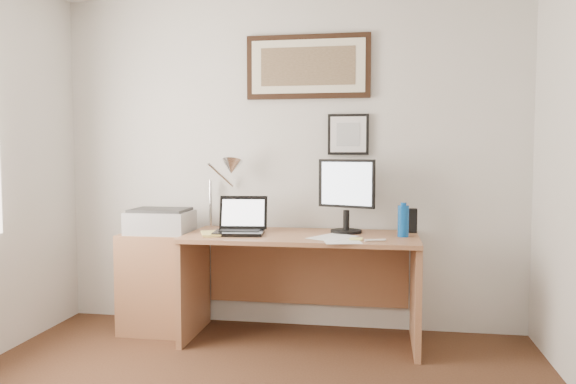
% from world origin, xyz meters
% --- Properties ---
extents(wall_back, '(3.50, 0.02, 2.50)m').
position_xyz_m(wall_back, '(0.00, 2.00, 1.25)').
color(wall_back, silver).
rests_on(wall_back, ground).
extents(side_cabinet, '(0.50, 0.40, 0.73)m').
position_xyz_m(side_cabinet, '(-0.92, 1.68, 0.36)').
color(side_cabinet, '#8E5B3B').
rests_on(side_cabinet, floor).
extents(water_bottle, '(0.07, 0.07, 0.21)m').
position_xyz_m(water_bottle, '(0.84, 1.64, 0.86)').
color(water_bottle, '#0B4898').
rests_on(water_bottle, desk).
extents(bottle_cap, '(0.04, 0.04, 0.02)m').
position_xyz_m(bottle_cap, '(0.84, 1.64, 0.97)').
color(bottle_cap, '#0B4898').
rests_on(bottle_cap, water_bottle).
extents(speaker, '(0.08, 0.07, 0.17)m').
position_xyz_m(speaker, '(0.91, 1.86, 0.84)').
color(speaker, black).
rests_on(speaker, desk).
extents(paper_sheet_a, '(0.30, 0.37, 0.00)m').
position_xyz_m(paper_sheet_a, '(0.44, 1.42, 0.75)').
color(paper_sheet_a, silver).
rests_on(paper_sheet_a, desk).
extents(paper_sheet_b, '(0.35, 0.39, 0.00)m').
position_xyz_m(paper_sheet_b, '(0.38, 1.53, 0.75)').
color(paper_sheet_b, silver).
rests_on(paper_sheet_b, desk).
extents(sticky_pad, '(0.08, 0.08, 0.01)m').
position_xyz_m(sticky_pad, '(0.54, 1.46, 0.76)').
color(sticky_pad, '#FFFA78').
rests_on(sticky_pad, desk).
extents(marker_pen, '(0.14, 0.06, 0.02)m').
position_xyz_m(marker_pen, '(0.66, 1.41, 0.76)').
color(marker_pen, white).
rests_on(marker_pen, desk).
extents(book, '(0.24, 0.27, 0.02)m').
position_xyz_m(book, '(-0.52, 1.48, 0.76)').
color(book, '#EEDC70').
rests_on(book, desk).
extents(desk, '(1.60, 0.70, 0.75)m').
position_xyz_m(desk, '(0.15, 1.72, 0.51)').
color(desk, '#8E5B3B').
rests_on(desk, floor).
extents(laptop, '(0.36, 0.33, 0.26)m').
position_xyz_m(laptop, '(-0.28, 1.60, 0.81)').
color(laptop, black).
rests_on(laptop, desk).
extents(lcd_monitor, '(0.40, 0.22, 0.52)m').
position_xyz_m(lcd_monitor, '(0.45, 1.76, 1.04)').
color(lcd_monitor, black).
rests_on(lcd_monitor, desk).
extents(printer, '(0.44, 0.34, 0.18)m').
position_xyz_m(printer, '(-0.89, 1.67, 0.82)').
color(printer, '#A4A4A6').
rests_on(printer, side_cabinet).
extents(desk_lamp, '(0.29, 0.27, 0.53)m').
position_xyz_m(desk_lamp, '(-0.41, 1.81, 1.19)').
color(desk_lamp, silver).
rests_on(desk_lamp, desk).
extents(picture_large, '(0.92, 0.04, 0.47)m').
position_xyz_m(picture_large, '(0.15, 1.97, 1.95)').
color(picture_large, black).
rests_on(picture_large, wall_back).
extents(picture_small, '(0.30, 0.03, 0.30)m').
position_xyz_m(picture_small, '(0.45, 1.97, 1.45)').
color(picture_small, black).
rests_on(picture_small, wall_back).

